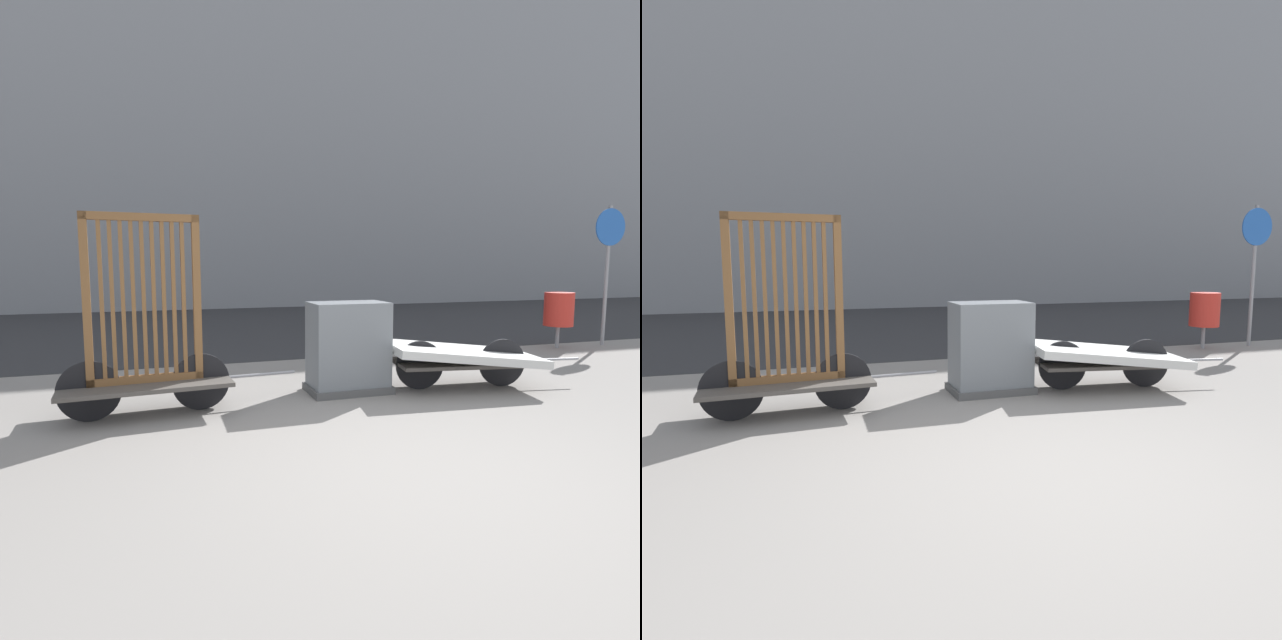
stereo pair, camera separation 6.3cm
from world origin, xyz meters
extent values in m
plane|color=gray|center=(0.00, 0.00, 0.00)|extent=(60.00, 60.00, 0.00)
cube|color=#2D2D30|center=(0.00, 8.54, 0.00)|extent=(56.00, 8.63, 0.01)
cube|color=gray|center=(0.00, 14.85, 6.74)|extent=(48.00, 4.00, 13.48)
cube|color=#4C4742|center=(-1.71, 2.02, 0.30)|extent=(1.58, 0.78, 0.04)
cylinder|color=black|center=(-1.22, 2.06, 0.28)|extent=(0.56, 0.08, 0.56)
cylinder|color=black|center=(-2.21, 1.99, 0.28)|extent=(0.56, 0.08, 0.56)
cylinder|color=gray|center=(-0.60, 2.10, 0.30)|extent=(0.70, 0.08, 0.03)
cube|color=brown|center=(-1.71, 2.02, 0.35)|extent=(1.04, 0.15, 0.07)
cube|color=brown|center=(-1.71, 2.02, 1.85)|extent=(1.04, 0.15, 0.07)
cube|color=brown|center=(-2.20, 1.99, 1.10)|extent=(0.07, 0.07, 1.57)
cube|color=brown|center=(-1.23, 2.06, 1.10)|extent=(0.07, 0.07, 1.57)
cube|color=brown|center=(-2.07, 2.00, 1.10)|extent=(0.04, 0.05, 1.50)
cube|color=brown|center=(-1.98, 2.00, 1.10)|extent=(0.04, 0.05, 1.50)
cube|color=brown|center=(-1.89, 2.01, 1.10)|extent=(0.04, 0.05, 1.50)
cube|color=brown|center=(-1.80, 2.02, 1.10)|extent=(0.04, 0.05, 1.50)
cube|color=brown|center=(-1.71, 2.02, 1.10)|extent=(0.04, 0.05, 1.50)
cube|color=brown|center=(-1.62, 2.03, 1.10)|extent=(0.04, 0.05, 1.50)
cube|color=brown|center=(-1.53, 2.04, 1.10)|extent=(0.04, 0.05, 1.50)
cube|color=brown|center=(-1.45, 2.04, 1.10)|extent=(0.04, 0.05, 1.50)
cube|color=brown|center=(-1.36, 2.05, 1.10)|extent=(0.04, 0.05, 1.50)
cube|color=#4C4742|center=(1.71, 2.02, 0.30)|extent=(1.63, 0.91, 0.04)
cylinder|color=black|center=(2.21, 1.94, 0.28)|extent=(0.55, 0.13, 0.56)
cylinder|color=black|center=(1.22, 2.11, 0.28)|extent=(0.55, 0.13, 0.56)
cylinder|color=gray|center=(2.82, 1.84, 0.30)|extent=(0.70, 0.15, 0.03)
cube|color=silver|center=(1.71, 2.02, 0.40)|extent=(1.85, 1.20, 0.25)
cube|color=#4C4C4C|center=(0.40, 2.25, 0.04)|extent=(0.91, 0.57, 0.08)
cube|color=slate|center=(0.40, 2.25, 0.50)|extent=(0.85, 0.51, 1.01)
cylinder|color=gray|center=(4.83, 3.88, 0.19)|extent=(0.06, 0.06, 0.38)
cylinder|color=red|center=(4.83, 3.88, 0.66)|extent=(0.47, 0.47, 0.56)
cylinder|color=gray|center=(5.82, 3.88, 1.21)|extent=(0.06, 0.06, 2.41)
cylinder|color=blue|center=(5.82, 3.86, 2.04)|extent=(0.63, 0.02, 0.63)
camera|label=1|loc=(-1.57, -2.86, 1.44)|focal=28.00mm
camera|label=2|loc=(-1.51, -2.88, 1.44)|focal=28.00mm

